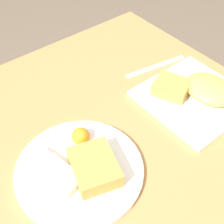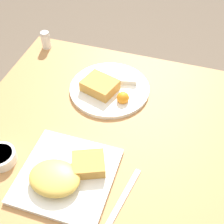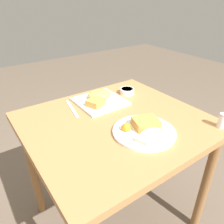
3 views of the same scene
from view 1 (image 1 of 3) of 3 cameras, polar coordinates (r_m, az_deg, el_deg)
name	(u,v)px [view 1 (image 1 of 3)]	position (r m, az deg, el deg)	size (l,w,h in m)	color
dining_table	(124,152)	(0.89, 2.15, -7.24)	(0.89, 0.82, 0.77)	#B27A47
plate_square_near	(197,93)	(0.90, 15.23, 3.35)	(0.26, 0.26, 0.06)	white
plate_oval_far	(81,168)	(0.72, -5.72, -10.15)	(0.29, 0.29, 0.05)	white
butter_knife	(156,67)	(1.00, 8.06, 8.23)	(0.05, 0.21, 0.00)	silver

